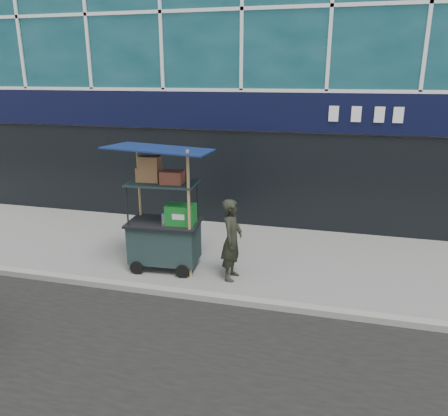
# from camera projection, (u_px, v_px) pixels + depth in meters

# --- Properties ---
(ground) EXTENTS (80.00, 80.00, 0.00)m
(ground) POSITION_uv_depth(u_px,v_px,m) (193.00, 292.00, 7.88)
(ground) COLOR slate
(ground) RESTS_ON ground
(curb) EXTENTS (80.00, 0.18, 0.12)m
(curb) POSITION_uv_depth(u_px,v_px,m) (190.00, 295.00, 7.68)
(curb) COLOR gray
(curb) RESTS_ON ground
(vendor_cart) EXTENTS (1.97, 1.45, 2.54)m
(vendor_cart) POSITION_uv_depth(u_px,v_px,m) (165.00, 226.00, 8.63)
(vendor_cart) COLOR black
(vendor_cart) RESTS_ON ground
(vendor_man) EXTENTS (0.42, 0.61, 1.58)m
(vendor_man) POSITION_uv_depth(u_px,v_px,m) (232.00, 240.00, 8.21)
(vendor_man) COLOR black
(vendor_man) RESTS_ON ground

